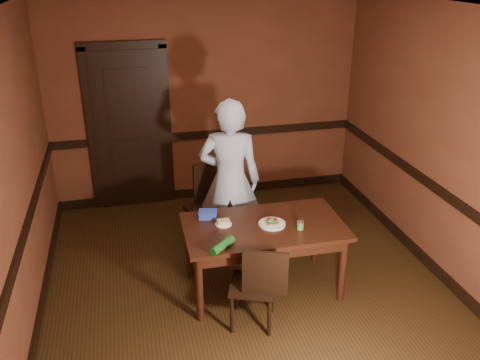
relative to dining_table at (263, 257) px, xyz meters
name	(u,v)px	position (x,y,z in m)	size (l,w,h in m)	color
floor	(248,288)	(-0.15, 0.01, -0.36)	(4.00, 4.50, 0.01)	black
ceiling	(250,8)	(-0.15, 0.01, 2.34)	(4.00, 4.50, 0.01)	white
wall_back	(206,101)	(-0.15, 2.26, 0.99)	(4.00, 0.02, 2.70)	brown
wall_front	(358,328)	(-0.15, -2.24, 0.99)	(4.00, 0.02, 2.70)	brown
wall_left	(13,186)	(-2.15, 0.01, 0.99)	(0.02, 4.50, 2.70)	brown
wall_right	(445,147)	(1.85, 0.01, 0.99)	(0.02, 4.50, 2.70)	brown
dado_back	(207,134)	(-0.15, 2.25, 0.54)	(4.00, 0.03, 0.10)	black
dado_left	(24,234)	(-2.13, 0.01, 0.54)	(0.03, 4.50, 0.10)	black
dado_right	(437,189)	(1.84, 0.01, 0.54)	(0.03, 4.50, 0.10)	black
baseboard_back	(209,191)	(-0.15, 2.25, -0.30)	(4.00, 0.03, 0.12)	black
baseboard_left	(40,313)	(-2.13, 0.01, -0.30)	(0.03, 4.50, 0.12)	black
baseboard_right	(424,258)	(1.84, 0.01, -0.30)	(0.03, 4.50, 0.12)	black
door	(130,126)	(-1.15, 2.23, 0.73)	(1.05, 0.07, 2.20)	black
dining_table	(263,257)	(0.00, 0.00, 0.00)	(1.54, 0.87, 0.72)	black
chair_far	(209,208)	(-0.37, 0.95, 0.12)	(0.45, 0.45, 0.96)	black
chair_near	(253,284)	(-0.23, -0.48, 0.06)	(0.39, 0.39, 0.84)	black
person	(230,181)	(-0.18, 0.72, 0.53)	(0.65, 0.43, 1.79)	#AEC9E2
sandwich_plate	(272,223)	(0.08, -0.01, 0.38)	(0.26, 0.26, 0.06)	white
sauce_jar	(300,225)	(0.31, -0.16, 0.40)	(0.07, 0.07, 0.08)	#538541
cheese_saucer	(223,223)	(-0.38, 0.10, 0.38)	(0.16, 0.16, 0.05)	white
food_tub	(208,214)	(-0.50, 0.26, 0.40)	(0.20, 0.16, 0.08)	#3048BD
wrapped_veg	(222,246)	(-0.48, -0.34, 0.40)	(0.08, 0.08, 0.28)	#154E18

